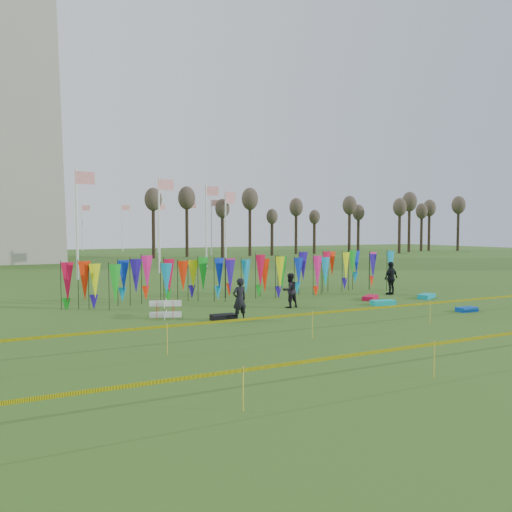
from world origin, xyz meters
name	(u,v)px	position (x,y,z in m)	size (l,w,h in m)	color
ground	(319,319)	(0.00, 0.00, 0.00)	(160.00, 160.00, 0.00)	#2A5217
banner_row	(253,273)	(0.28, 6.66, 1.33)	(18.64, 0.64, 2.21)	black
caution_tape_near	(361,310)	(-0.22, -2.92, 0.78)	(26.00, 0.02, 0.90)	#F8EE05
caution_tape_far	(484,339)	(-0.22, -7.93, 0.78)	(26.00, 0.02, 0.90)	#F8EE05
tree_line	(336,212)	(32.00, 44.00, 6.17)	(53.92, 1.92, 7.84)	#332819
box_kite	(165,309)	(-5.48, 2.94, 0.37)	(0.66, 0.66, 0.73)	red
person_left	(240,299)	(-3.05, 1.02, 0.84)	(0.62, 0.45, 1.69)	black
person_mid	(290,290)	(0.40, 3.03, 0.80)	(0.77, 0.48, 1.59)	black
person_right	(391,278)	(7.73, 4.54, 0.91)	(1.07, 0.61, 1.83)	black
kite_bag_turquoise	(383,303)	(4.80, 1.77, 0.11)	(1.11, 0.56, 0.22)	#0CB9B6
kite_bag_blue	(467,309)	(6.79, -1.37, 0.10)	(0.92, 0.48, 0.19)	#0A43B1
kite_bag_red	(370,298)	(5.39, 3.43, 0.11)	(1.18, 0.54, 0.22)	red
kite_bag_black	(223,317)	(-3.55, 1.46, 0.11)	(0.98, 0.57, 0.23)	black
kite_bag_teal	(427,296)	(8.38, 2.56, 0.11)	(1.16, 0.56, 0.22)	#0DA2B9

